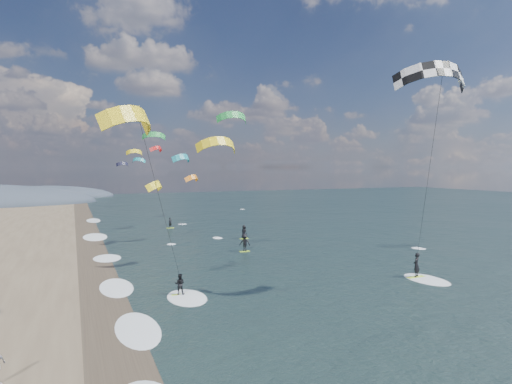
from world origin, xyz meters
name	(u,v)px	position (x,y,z in m)	size (l,w,h in m)	color
ground	(365,339)	(0.00, 0.00, 0.00)	(260.00, 260.00, 0.00)	black
wet_sand_strip	(106,310)	(-12.00, 10.00, 0.00)	(3.00, 240.00, 0.00)	#382D23
kitesurfer_near_a	(439,113)	(8.25, 3.39, 12.41)	(8.12, 8.83, 15.93)	#BDF52B
kitesurfer_near_b	(157,187)	(-9.29, 7.20, 7.75)	(6.81, 8.88, 12.77)	#BDF52B
far_kitesurfers	(233,236)	(3.19, 28.56, 0.89)	(7.55, 21.27, 1.85)	#BDF52B
bg_kite_field	(165,152)	(0.33, 52.96, 11.34)	(13.98, 74.53, 9.06)	green
shoreline_surf	(119,288)	(-10.80, 14.75, 0.00)	(2.40, 79.40, 0.11)	white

